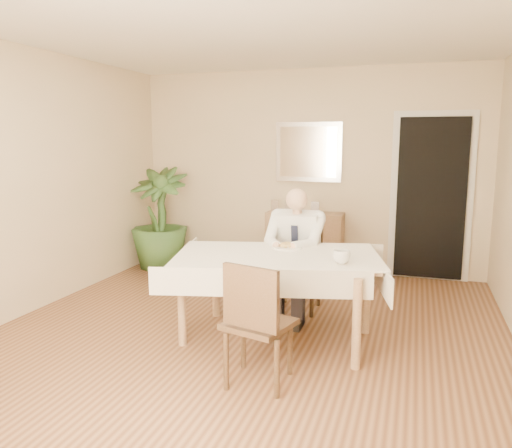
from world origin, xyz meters
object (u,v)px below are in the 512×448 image
(sideboard, at_px, (304,242))
(dining_table, at_px, (277,264))
(chair_far, at_px, (300,260))
(potted_palm, at_px, (160,218))
(chair_near, at_px, (256,318))
(coffee_mug, at_px, (342,257))
(seated_man, at_px, (294,247))

(sideboard, bearing_deg, dining_table, -83.66)
(chair_far, distance_m, potted_palm, 2.37)
(chair_near, height_order, sideboard, chair_near)
(dining_table, relative_size, potted_palm, 1.45)
(dining_table, xyz_separation_m, sideboard, (-0.26, 2.26, -0.28))
(chair_near, height_order, potted_palm, potted_palm)
(chair_far, distance_m, coffee_mug, 1.22)
(potted_palm, bearing_deg, chair_near, -50.90)
(seated_man, relative_size, sideboard, 1.27)
(chair_near, relative_size, sideboard, 0.91)
(dining_table, distance_m, seated_man, 0.59)
(seated_man, relative_size, coffee_mug, 9.29)
(chair_far, relative_size, coffee_mug, 6.58)
(coffee_mug, bearing_deg, sideboard, 108.73)
(seated_man, distance_m, coffee_mug, 0.94)
(dining_table, distance_m, coffee_mug, 0.60)
(dining_table, bearing_deg, potted_palm, 124.95)
(chair_far, height_order, coffee_mug, chair_far)
(chair_near, bearing_deg, coffee_mug, 71.80)
(coffee_mug, relative_size, sideboard, 0.14)
(dining_table, xyz_separation_m, seated_man, (-0.00, 0.59, 0.02))
(chair_near, xyz_separation_m, coffee_mug, (0.47, 0.72, 0.30))
(potted_palm, bearing_deg, seated_man, -30.94)
(potted_palm, bearing_deg, sideboard, 11.53)
(seated_man, xyz_separation_m, coffee_mug, (0.56, -0.75, 0.11))
(seated_man, bearing_deg, chair_near, -86.55)
(sideboard, bearing_deg, coffee_mug, -71.41)
(chair_far, distance_m, seated_man, 0.35)
(coffee_mug, relative_size, potted_palm, 0.10)
(seated_man, distance_m, sideboard, 1.72)
(seated_man, distance_m, potted_palm, 2.50)
(coffee_mug, xyz_separation_m, potted_palm, (-2.71, 2.03, -0.13))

